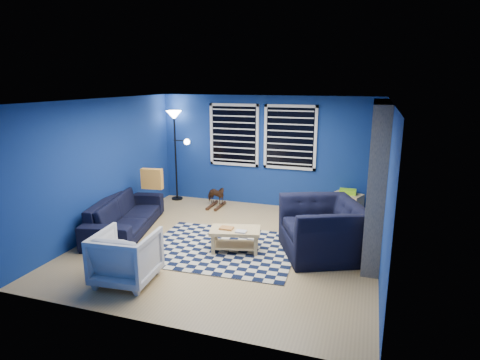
{
  "coord_description": "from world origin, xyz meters",
  "views": [
    {
      "loc": [
        2.25,
        -6.18,
        2.81
      ],
      "look_at": [
        0.11,
        0.3,
        1.12
      ],
      "focal_mm": 30.0,
      "sensor_mm": 36.0,
      "label": 1
    }
  ],
  "objects_px": {
    "tv": "(381,155)",
    "coffee_table": "(235,235)",
    "armchair_big": "(322,229)",
    "rocking_horse": "(216,195)",
    "sofa": "(126,215)",
    "armchair_bent": "(126,257)",
    "cabinet": "(347,204)",
    "floor_lamp": "(175,127)"
  },
  "relations": [
    {
      "from": "armchair_bent",
      "to": "coffee_table",
      "type": "bearing_deg",
      "value": -132.59
    },
    {
      "from": "tv",
      "to": "rocking_horse",
      "type": "distance_m",
      "value": 3.64
    },
    {
      "from": "rocking_horse",
      "to": "cabinet",
      "type": "relative_size",
      "value": 0.73
    },
    {
      "from": "sofa",
      "to": "floor_lamp",
      "type": "relative_size",
      "value": 1.05
    },
    {
      "from": "floor_lamp",
      "to": "armchair_big",
      "type": "bearing_deg",
      "value": -29.65
    },
    {
      "from": "tv",
      "to": "sofa",
      "type": "xyz_separation_m",
      "value": [
        -4.55,
        -1.98,
        -1.07
      ]
    },
    {
      "from": "cabinet",
      "to": "floor_lamp",
      "type": "height_order",
      "value": "floor_lamp"
    },
    {
      "from": "armchair_big",
      "to": "rocking_horse",
      "type": "height_order",
      "value": "armchair_big"
    },
    {
      "from": "rocking_horse",
      "to": "coffee_table",
      "type": "relative_size",
      "value": 0.55
    },
    {
      "from": "armchair_bent",
      "to": "rocking_horse",
      "type": "bearing_deg",
      "value": -93.85
    },
    {
      "from": "sofa",
      "to": "coffee_table",
      "type": "distance_m",
      "value": 2.31
    },
    {
      "from": "sofa",
      "to": "cabinet",
      "type": "bearing_deg",
      "value": -74.18
    },
    {
      "from": "tv",
      "to": "sofa",
      "type": "height_order",
      "value": "tv"
    },
    {
      "from": "armchair_big",
      "to": "cabinet",
      "type": "xyz_separation_m",
      "value": [
        0.27,
        2.12,
        -0.19
      ]
    },
    {
      "from": "armchair_big",
      "to": "cabinet",
      "type": "distance_m",
      "value": 2.14
    },
    {
      "from": "armchair_bent",
      "to": "cabinet",
      "type": "bearing_deg",
      "value": -130.41
    },
    {
      "from": "rocking_horse",
      "to": "sofa",
      "type": "bearing_deg",
      "value": 165.06
    },
    {
      "from": "armchair_big",
      "to": "rocking_horse",
      "type": "relative_size",
      "value": 2.68
    },
    {
      "from": "tv",
      "to": "armchair_bent",
      "type": "relative_size",
      "value": 1.2
    },
    {
      "from": "armchair_bent",
      "to": "cabinet",
      "type": "relative_size",
      "value": 1.19
    },
    {
      "from": "armchair_big",
      "to": "rocking_horse",
      "type": "bearing_deg",
      "value": -149.28
    },
    {
      "from": "sofa",
      "to": "rocking_horse",
      "type": "height_order",
      "value": "sofa"
    },
    {
      "from": "sofa",
      "to": "armchair_bent",
      "type": "bearing_deg",
      "value": -159.44
    },
    {
      "from": "cabinet",
      "to": "sofa",
      "type": "bearing_deg",
      "value": -127.82
    },
    {
      "from": "tv",
      "to": "cabinet",
      "type": "height_order",
      "value": "tv"
    },
    {
      "from": "armchair_bent",
      "to": "floor_lamp",
      "type": "height_order",
      "value": "floor_lamp"
    },
    {
      "from": "tv",
      "to": "coffee_table",
      "type": "xyz_separation_m",
      "value": [
        -2.25,
        -2.22,
        -1.11
      ]
    },
    {
      "from": "sofa",
      "to": "armchair_big",
      "type": "height_order",
      "value": "armchair_big"
    },
    {
      "from": "sofa",
      "to": "armchair_big",
      "type": "bearing_deg",
      "value": -101.89
    },
    {
      "from": "tv",
      "to": "armchair_bent",
      "type": "height_order",
      "value": "tv"
    },
    {
      "from": "armchair_bent",
      "to": "floor_lamp",
      "type": "relative_size",
      "value": 0.39
    },
    {
      "from": "tv",
      "to": "armchair_big",
      "type": "xyz_separation_m",
      "value": [
        -0.85,
        -1.87,
        -0.95
      ]
    },
    {
      "from": "cabinet",
      "to": "floor_lamp",
      "type": "relative_size",
      "value": 0.33
    },
    {
      "from": "armchair_bent",
      "to": "rocking_horse",
      "type": "xyz_separation_m",
      "value": [
        -0.07,
        3.64,
        -0.09
      ]
    },
    {
      "from": "tv",
      "to": "coffee_table",
      "type": "bearing_deg",
      "value": -135.47
    },
    {
      "from": "armchair_big",
      "to": "sofa",
      "type": "bearing_deg",
      "value": -112.66
    },
    {
      "from": "armchair_bent",
      "to": "coffee_table",
      "type": "distance_m",
      "value": 1.86
    },
    {
      "from": "coffee_table",
      "to": "armchair_big",
      "type": "bearing_deg",
      "value": 13.92
    },
    {
      "from": "rocking_horse",
      "to": "coffee_table",
      "type": "bearing_deg",
      "value": -136.49
    },
    {
      "from": "rocking_horse",
      "to": "floor_lamp",
      "type": "height_order",
      "value": "floor_lamp"
    },
    {
      "from": "tv",
      "to": "sofa",
      "type": "relative_size",
      "value": 0.45
    },
    {
      "from": "floor_lamp",
      "to": "rocking_horse",
      "type": "bearing_deg",
      "value": -14.77
    }
  ]
}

